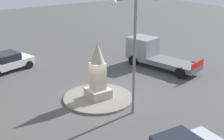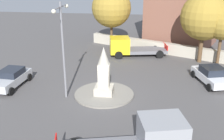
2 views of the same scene
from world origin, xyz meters
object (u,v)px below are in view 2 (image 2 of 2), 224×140
(car_silver_parked_left, at_px, (11,78))
(truck_yellow_far_side, at_px, (129,47))
(car_white_waiting, at_px, (212,75))
(monument, at_px, (104,74))
(tree_far_corner, at_px, (223,22))
(tree_mid_cluster, at_px, (204,17))
(tree_near_wall, at_px, (111,8))
(streetlamp, at_px, (63,41))
(corner_building, at_px, (184,4))

(car_silver_parked_left, bearing_deg, truck_yellow_far_side, -42.84)
(car_silver_parked_left, xyz_separation_m, truck_yellow_far_side, (9.64, -8.94, 0.27))
(car_white_waiting, bearing_deg, monument, 111.45)
(car_white_waiting, relative_size, tree_far_corner, 0.74)
(car_silver_parked_left, xyz_separation_m, tree_mid_cluster, (8.48, -16.41, 3.96))
(tree_near_wall, distance_m, tree_far_corner, 12.61)
(streetlamp, relative_size, tree_near_wall, 0.99)
(corner_building, height_order, tree_near_wall, corner_building)
(monument, height_order, car_silver_parked_left, monument)
(streetlamp, distance_m, car_silver_parked_left, 6.29)
(tree_near_wall, distance_m, tree_mid_cluster, 10.80)
(tree_near_wall, bearing_deg, tree_far_corner, -114.34)
(tree_near_wall, height_order, tree_mid_cluster, tree_near_wall)
(monument, distance_m, tree_near_wall, 13.92)
(tree_mid_cluster, relative_size, tree_far_corner, 1.15)
(car_white_waiting, bearing_deg, truck_yellow_far_side, 47.64)
(truck_yellow_far_side, distance_m, tree_far_corner, 9.89)
(truck_yellow_far_side, relative_size, tree_mid_cluster, 0.92)
(monument, height_order, truck_yellow_far_side, monument)
(corner_building, distance_m, tree_far_corner, 8.55)
(corner_building, relative_size, tree_near_wall, 1.41)
(truck_yellow_far_side, bearing_deg, monument, 173.67)
(car_silver_parked_left, distance_m, tree_near_wall, 15.07)
(car_white_waiting, bearing_deg, streetlamp, 109.79)
(car_white_waiting, bearing_deg, car_silver_parked_left, 99.69)
(streetlamp, relative_size, car_silver_parked_left, 1.65)
(car_white_waiting, xyz_separation_m, tree_mid_cluster, (5.67, 0.03, 3.96))
(car_silver_parked_left, height_order, truck_yellow_far_side, truck_yellow_far_side)
(streetlamp, distance_m, car_white_waiting, 12.65)
(monument, bearing_deg, car_white_waiting, -68.55)
(car_silver_parked_left, bearing_deg, tree_near_wall, -26.91)
(car_white_waiting, height_order, tree_near_wall, tree_near_wall)
(tree_mid_cluster, bearing_deg, car_silver_parked_left, 117.34)
(truck_yellow_far_side, bearing_deg, tree_far_corner, -101.80)
(car_silver_parked_left, height_order, corner_building, corner_building)
(tree_near_wall, bearing_deg, streetlamp, 173.80)
(car_silver_parked_left, relative_size, car_white_waiting, 0.95)
(streetlamp, height_order, car_silver_parked_left, streetlamp)
(streetlamp, height_order, tree_near_wall, tree_near_wall)
(truck_yellow_far_side, relative_size, corner_building, 0.64)
(streetlamp, bearing_deg, corner_building, -30.83)
(car_silver_parked_left, xyz_separation_m, corner_building, (15.78, -15.21, 4.30))
(tree_near_wall, bearing_deg, monument, -174.75)
(tree_far_corner, bearing_deg, monument, 129.12)
(corner_building, height_order, tree_far_corner, corner_building)
(car_white_waiting, relative_size, tree_near_wall, 0.63)
(corner_building, distance_m, tree_near_wall, 9.10)
(car_white_waiting, bearing_deg, corner_building, 5.41)
(tree_near_wall, bearing_deg, corner_building, -71.81)
(streetlamp, distance_m, tree_far_corner, 15.86)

